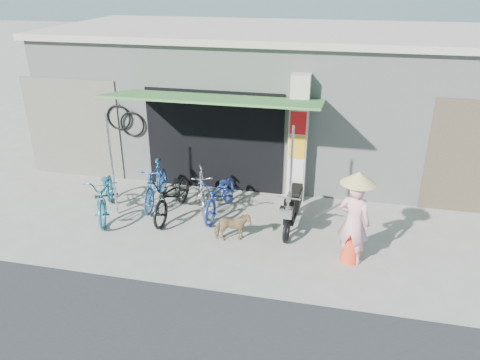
% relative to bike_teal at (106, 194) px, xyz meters
% --- Properties ---
extents(ground, '(80.00, 80.00, 0.00)m').
position_rel_bike_teal_xyz_m(ground, '(3.19, -0.67, -0.52)').
color(ground, '#9B968C').
rests_on(ground, ground).
extents(bicycle_shop, '(12.30, 5.30, 3.66)m').
position_rel_bike_teal_xyz_m(bicycle_shop, '(3.18, 4.42, 1.32)').
color(bicycle_shop, '#9CA19A').
rests_on(bicycle_shop, ground).
extents(shop_pillar, '(0.42, 0.44, 3.00)m').
position_rel_bike_teal_xyz_m(shop_pillar, '(4.04, 1.78, 0.98)').
color(shop_pillar, '#BEB7A2').
rests_on(shop_pillar, ground).
extents(awning, '(4.60, 1.88, 2.72)m').
position_rel_bike_teal_xyz_m(awning, '(2.28, 0.96, 2.00)').
color(awning, '#35682E').
rests_on(awning, ground).
extents(neighbour_left, '(2.60, 0.06, 2.60)m').
position_rel_bike_teal_xyz_m(neighbour_left, '(-1.81, 1.92, 0.78)').
color(neighbour_left, '#6B665B').
rests_on(neighbour_left, ground).
extents(bike_teal, '(1.33, 2.08, 1.03)m').
position_rel_bike_teal_xyz_m(bike_teal, '(0.00, 0.00, 0.00)').
color(bike_teal, '#1B657C').
rests_on(bike_teal, ground).
extents(bike_blue, '(0.63, 1.76, 1.04)m').
position_rel_bike_teal_xyz_m(bike_blue, '(0.89, 0.73, 0.00)').
color(bike_blue, '#205597').
rests_on(bike_blue, ground).
extents(bike_black, '(0.76, 1.92, 0.99)m').
position_rel_bike_teal_xyz_m(bike_black, '(1.45, 0.31, -0.02)').
color(bike_black, black).
rests_on(bike_black, ground).
extents(bike_silver, '(0.97, 1.71, 0.99)m').
position_rel_bike_teal_xyz_m(bike_silver, '(2.01, 0.74, -0.02)').
color(bike_silver, '#A0A0A4').
rests_on(bike_silver, ground).
extents(bike_navy, '(0.80, 1.83, 0.94)m').
position_rel_bike_teal_xyz_m(bike_navy, '(2.47, 0.60, -0.05)').
color(bike_navy, '#203C93').
rests_on(bike_navy, ground).
extents(street_dog, '(0.80, 0.56, 0.62)m').
position_rel_bike_teal_xyz_m(street_dog, '(3.01, -0.48, -0.21)').
color(street_dog, tan).
rests_on(street_dog, ground).
extents(moped, '(0.50, 1.76, 0.99)m').
position_rel_bike_teal_xyz_m(moped, '(4.13, 0.37, -0.06)').
color(moped, black).
rests_on(moped, ground).
extents(nun, '(0.70, 0.64, 1.83)m').
position_rel_bike_teal_xyz_m(nun, '(5.36, -0.69, 0.39)').
color(nun, pink).
rests_on(nun, ground).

